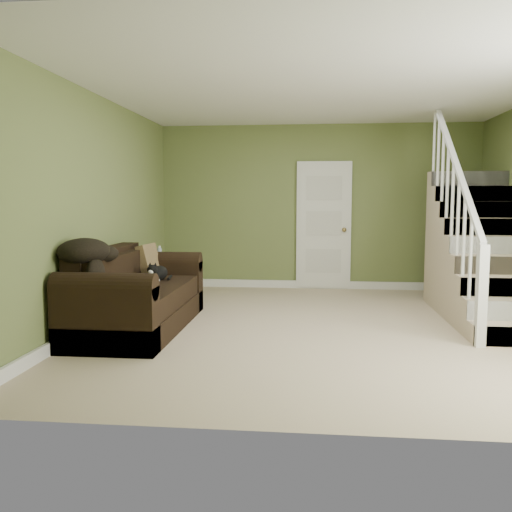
% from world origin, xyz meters
% --- Properties ---
extents(floor, '(5.00, 5.50, 0.01)m').
position_xyz_m(floor, '(0.00, 0.00, 0.00)').
color(floor, tan).
rests_on(floor, ground).
extents(ceiling, '(5.00, 5.50, 0.01)m').
position_xyz_m(ceiling, '(0.00, 0.00, 2.60)').
color(ceiling, white).
rests_on(ceiling, wall_back).
extents(wall_back, '(5.00, 0.04, 2.60)m').
position_xyz_m(wall_back, '(0.00, 2.75, 1.30)').
color(wall_back, olive).
rests_on(wall_back, floor).
extents(wall_front, '(5.00, 0.04, 2.60)m').
position_xyz_m(wall_front, '(0.00, -2.75, 1.30)').
color(wall_front, olive).
rests_on(wall_front, floor).
extents(wall_left, '(0.04, 5.50, 2.60)m').
position_xyz_m(wall_left, '(-2.50, 0.00, 1.30)').
color(wall_left, olive).
rests_on(wall_left, floor).
extents(baseboard_back, '(5.00, 0.04, 0.12)m').
position_xyz_m(baseboard_back, '(0.00, 2.72, 0.06)').
color(baseboard_back, white).
rests_on(baseboard_back, floor).
extents(baseboard_left, '(0.04, 5.50, 0.12)m').
position_xyz_m(baseboard_left, '(-2.47, 0.00, 0.06)').
color(baseboard_left, white).
rests_on(baseboard_left, floor).
extents(door, '(0.86, 0.12, 2.02)m').
position_xyz_m(door, '(0.10, 2.71, 1.01)').
color(door, white).
rests_on(door, floor).
extents(staircase, '(1.00, 2.51, 2.82)m').
position_xyz_m(staircase, '(1.99, 0.97, 0.64)').
color(staircase, tan).
rests_on(staircase, floor).
extents(sofa, '(0.97, 2.24, 0.89)m').
position_xyz_m(sofa, '(-2.02, -0.22, 0.34)').
color(sofa, black).
rests_on(sofa, floor).
extents(side_table, '(0.58, 0.58, 0.78)m').
position_xyz_m(side_table, '(-2.26, 1.40, 0.28)').
color(side_table, black).
rests_on(side_table, floor).
extents(cat, '(0.23, 0.49, 0.24)m').
position_xyz_m(cat, '(-1.86, 0.15, 0.57)').
color(cat, black).
rests_on(cat, sofa).
extents(banana, '(0.15, 0.21, 0.06)m').
position_xyz_m(banana, '(-1.92, -0.64, 0.51)').
color(banana, yellow).
rests_on(banana, sofa).
extents(throw_pillow, '(0.23, 0.42, 0.42)m').
position_xyz_m(throw_pillow, '(-2.07, 0.50, 0.67)').
color(throw_pillow, '#4D341F').
rests_on(throw_pillow, sofa).
extents(throw_blanket, '(0.66, 0.76, 0.26)m').
position_xyz_m(throw_blanket, '(-2.31, -0.87, 0.92)').
color(throw_blanket, black).
rests_on(throw_blanket, sofa).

